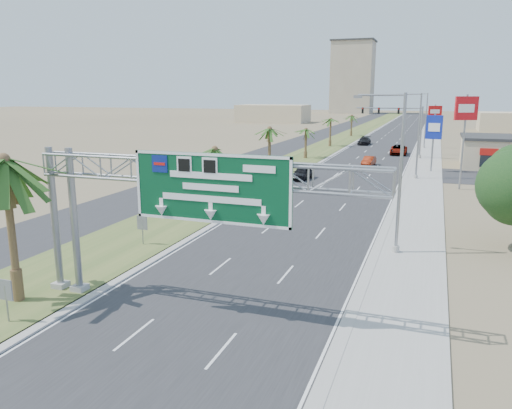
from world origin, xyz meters
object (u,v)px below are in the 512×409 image
at_px(sign_gantry, 183,183).
at_px(car_far, 364,141).
at_px(palm_near, 4,161).
at_px(signal_mast, 408,127).
at_px(car_left_lane, 302,173).
at_px(car_right_lane, 399,150).
at_px(car_mid_lane, 369,161).
at_px(pole_sign_blue, 434,129).
at_px(pole_sign_red_near, 466,115).
at_px(pole_sign_red_far, 435,115).

xyz_separation_m(sign_gantry, car_far, (-2.78, 81.01, -5.31)).
xyz_separation_m(palm_near, signal_mast, (14.37, 63.97, -2.08)).
height_order(car_left_lane, car_right_lane, car_right_lane).
relative_size(car_left_lane, car_mid_lane, 1.11).
distance_m(car_left_lane, pole_sign_blue, 18.73).
relative_size(palm_near, car_right_lane, 1.47).
xyz_separation_m(sign_gantry, signal_mast, (6.23, 62.05, -1.21)).
bearing_deg(sign_gantry, pole_sign_red_near, 70.25).
relative_size(car_mid_lane, car_far, 0.78).
bearing_deg(car_right_lane, palm_near, -102.12).
height_order(palm_near, car_far, palm_near).
relative_size(palm_near, signal_mast, 0.81).
relative_size(palm_near, car_far, 1.63).
bearing_deg(palm_near, pole_sign_red_far, 75.34).
distance_m(sign_gantry, car_left_lane, 37.69).
distance_m(car_left_lane, car_right_lane, 30.54).
height_order(car_far, pole_sign_blue, pole_sign_blue).
bearing_deg(palm_near, car_right_lane, 79.23).
bearing_deg(pole_sign_red_far, sign_gantry, -98.46).
bearing_deg(car_right_lane, pole_sign_red_far, 12.92).
xyz_separation_m(sign_gantry, car_right_lane, (4.84, 66.31, -5.27)).
bearing_deg(pole_sign_red_near, car_far, 109.83).
bearing_deg(pole_sign_red_far, pole_sign_blue, -89.65).
bearing_deg(car_far, car_left_lane, -90.50).
height_order(pole_sign_red_near, pole_sign_red_far, pole_sign_red_near).
bearing_deg(pole_sign_blue, car_mid_lane, 159.61).
height_order(sign_gantry, car_right_lane, sign_gantry).
bearing_deg(car_far, car_right_lane, -61.46).
bearing_deg(palm_near, signal_mast, 77.34).
xyz_separation_m(signal_mast, pole_sign_red_near, (6.95, -25.32, 2.97)).
distance_m(car_left_lane, pole_sign_red_near, 18.63).
relative_size(pole_sign_red_near, pole_sign_red_far, 1.20).
relative_size(signal_mast, pole_sign_blue, 1.38).
xyz_separation_m(car_mid_lane, pole_sign_red_far, (8.20, 16.21, 5.80)).
height_order(car_mid_lane, pole_sign_blue, pole_sign_blue).
distance_m(car_left_lane, car_mid_lane, 15.51).
relative_size(car_left_lane, pole_sign_red_near, 0.45).
bearing_deg(signal_mast, palm_near, -102.66).
relative_size(pole_sign_red_near, pole_sign_blue, 1.32).
bearing_deg(car_far, pole_sign_blue, -67.22).
bearing_deg(car_far, pole_sign_red_near, -69.02).
bearing_deg(pole_sign_red_far, signal_mast, -124.39).
distance_m(palm_near, car_right_lane, 69.73).
relative_size(sign_gantry, pole_sign_red_far, 2.05).
distance_m(car_mid_lane, pole_sign_blue, 10.09).
relative_size(palm_near, car_mid_lane, 2.10).
xyz_separation_m(signal_mast, car_far, (-9.01, 18.96, -4.11)).
bearing_deg(pole_sign_blue, car_far, 111.63).
height_order(car_left_lane, car_far, car_left_lane).
relative_size(car_left_lane, pole_sign_blue, 0.59).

